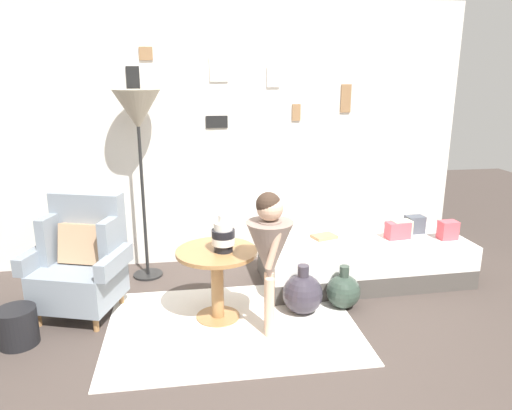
{
  "coord_description": "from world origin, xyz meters",
  "views": [
    {
      "loc": [
        -0.42,
        -2.81,
        1.91
      ],
      "look_at": [
        0.15,
        0.95,
        0.85
      ],
      "focal_mm": 33.33,
      "sensor_mm": 36.0,
      "label": 1
    }
  ],
  "objects": [
    {
      "name": "demijohn_near",
      "position": [
        0.49,
        0.64,
        0.17
      ],
      "size": [
        0.33,
        0.33,
        0.42
      ],
      "color": "#332D38",
      "rests_on": "ground"
    },
    {
      "name": "armchair",
      "position": [
        -1.28,
        0.94,
        0.44
      ],
      "size": [
        0.87,
        0.75,
        0.97
      ],
      "color": "#9E7042",
      "rests_on": "ground"
    },
    {
      "name": "daybed",
      "position": [
        1.22,
        1.19,
        0.2
      ],
      "size": [
        1.92,
        0.86,
        0.4
      ],
      "color": "#4C4742",
      "rests_on": "ground"
    },
    {
      "name": "demijohn_far",
      "position": [
        0.85,
        0.68,
        0.15
      ],
      "size": [
        0.29,
        0.29,
        0.37
      ],
      "color": "#2D3D33",
      "rests_on": "ground"
    },
    {
      "name": "gallery_wall",
      "position": [
        0.0,
        1.95,
        1.3
      ],
      "size": [
        4.8,
        0.12,
        2.6
      ],
      "color": "silver",
      "rests_on": "ground"
    },
    {
      "name": "pillow_extra",
      "position": [
        1.54,
        1.19,
        0.48
      ],
      "size": [
        0.23,
        0.14,
        0.16
      ],
      "primitive_type": "cube",
      "rotation": [
        0.0,
        0.0,
        0.12
      ],
      "color": "#D64C56",
      "rests_on": "daybed"
    },
    {
      "name": "ground_plane",
      "position": [
        0.0,
        0.0,
        0.0
      ],
      "size": [
        12.0,
        12.0,
        0.0
      ],
      "primitive_type": "plane",
      "color": "#423833"
    },
    {
      "name": "side_table",
      "position": [
        -0.21,
        0.65,
        0.42
      ],
      "size": [
        0.64,
        0.64,
        0.58
      ],
      "color": "#9E7042",
      "rests_on": "ground"
    },
    {
      "name": "magazine_basket",
      "position": [
        -1.67,
        0.49,
        0.14
      ],
      "size": [
        0.28,
        0.28,
        0.28
      ],
      "primitive_type": "cylinder",
      "color": "black",
      "rests_on": "ground"
    },
    {
      "name": "pillow_mid",
      "position": [
        1.77,
        1.32,
        0.48
      ],
      "size": [
        0.18,
        0.13,
        0.17
      ],
      "primitive_type": "cube",
      "rotation": [
        0.0,
        0.0,
        0.08
      ],
      "color": "#474C56",
      "rests_on": "daybed"
    },
    {
      "name": "floor_lamp",
      "position": [
        -0.82,
        1.59,
        1.54
      ],
      "size": [
        0.42,
        0.42,
        1.77
      ],
      "color": "black",
      "rests_on": "ground"
    },
    {
      "name": "pillow_head",
      "position": [
        1.99,
        1.1,
        0.49
      ],
      "size": [
        0.17,
        0.13,
        0.17
      ],
      "primitive_type": "cube",
      "rotation": [
        0.0,
        0.0,
        0.06
      ],
      "color": "#D64C56",
      "rests_on": "daybed"
    },
    {
      "name": "vase_striped",
      "position": [
        -0.15,
        0.62,
        0.71
      ],
      "size": [
        0.18,
        0.18,
        0.29
      ],
      "color": "black",
      "rests_on": "side_table"
    },
    {
      "name": "pillow_back",
      "position": [
        1.58,
        1.21,
        0.48
      ],
      "size": [
        0.19,
        0.14,
        0.16
      ],
      "primitive_type": "cube",
      "rotation": [
        0.0,
        0.0,
        0.11
      ],
      "color": "beige",
      "rests_on": "daybed"
    },
    {
      "name": "rug",
      "position": [
        -0.11,
        0.5,
        0.01
      ],
      "size": [
        1.92,
        1.37,
        0.01
      ],
      "primitive_type": "cube",
      "color": "silver",
      "rests_on": "ground"
    },
    {
      "name": "person_child",
      "position": [
        0.16,
        0.36,
        0.7
      ],
      "size": [
        0.34,
        0.34,
        1.11
      ],
      "color": "#D8AD8E",
      "rests_on": "ground"
    },
    {
      "name": "book_on_daybed",
      "position": [
        0.85,
        1.3,
        0.42
      ],
      "size": [
        0.26,
        0.22,
        0.03
      ],
      "primitive_type": "cube",
      "rotation": [
        0.0,
        0.0,
        0.31
      ],
      "color": "#AD8055",
      "rests_on": "daybed"
    }
  ]
}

